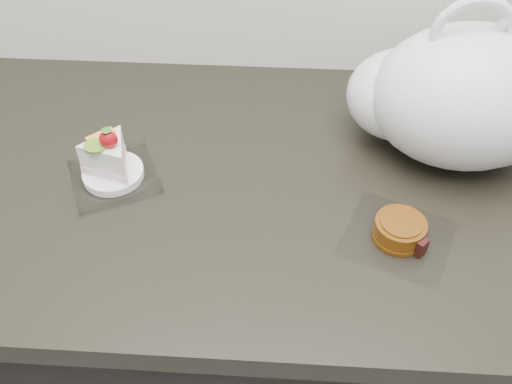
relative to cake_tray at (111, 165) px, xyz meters
name	(u,v)px	position (x,y,z in m)	size (l,w,h in m)	color
counter	(264,328)	(0.24, 0.02, -0.48)	(2.04, 0.64, 0.90)	black
cake_tray	(111,165)	(0.00, 0.00, 0.00)	(0.17, 0.17, 0.10)	white
mooncake_wrap	(400,232)	(0.43, -0.10, -0.01)	(0.18, 0.18, 0.03)	white
plastic_bag	(454,96)	(0.52, 0.10, 0.08)	(0.35, 0.27, 0.27)	white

